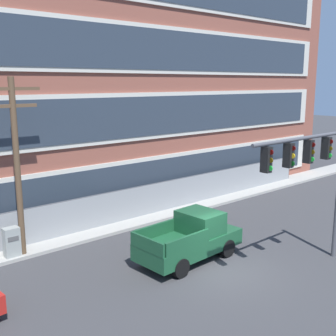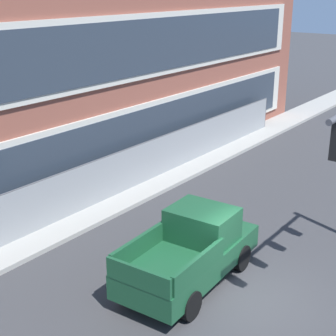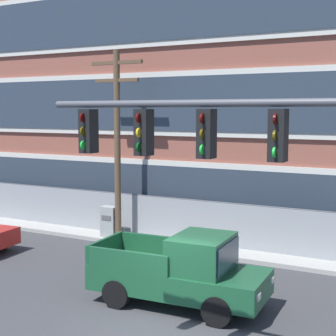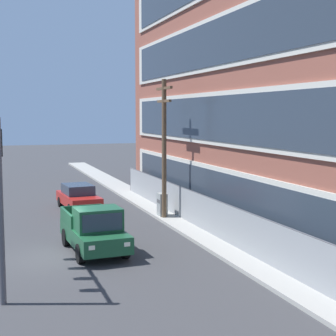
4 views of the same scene
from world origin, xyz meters
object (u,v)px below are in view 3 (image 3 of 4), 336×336
Objects in this scene: pickup_truck_dark_green at (183,272)px; utility_pole_near_corner at (117,137)px; electrical_cabinet at (109,224)px; traffic_signal_mast at (232,169)px.

utility_pole_near_corner is (-5.50, 5.04, 3.41)m from pickup_truck_dark_green.
electrical_cabinet is (-0.47, 0.04, -3.65)m from utility_pole_near_corner.
traffic_signal_mast is 1.22× the size of pickup_truck_dark_green.
utility_pole_near_corner is at bearing -4.71° from electrical_cabinet.
utility_pole_near_corner reaches higher than pickup_truck_dark_green.
utility_pole_near_corner is 3.68m from electrical_cabinet.
pickup_truck_dark_green is 0.64× the size of utility_pole_near_corner.
pickup_truck_dark_green reaches higher than electrical_cabinet.
pickup_truck_dark_green is at bearing -40.41° from electrical_cabinet.
traffic_signal_mast is 13.19m from electrical_cabinet.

